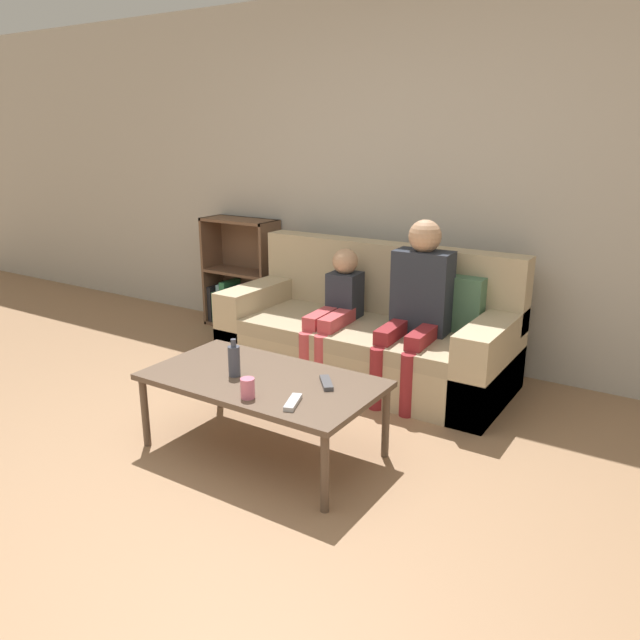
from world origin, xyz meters
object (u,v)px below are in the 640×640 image
tv_remote_1 (293,402)px  bookshelf (243,288)px  coffee_table (262,384)px  tv_remote_0 (326,383)px  bottle (234,360)px  couch (369,335)px  person_child (336,307)px  person_adult (418,297)px  cup_near (248,388)px

tv_remote_1 → bookshelf: bearing=114.8°
coffee_table → tv_remote_0: bearing=16.5°
tv_remote_1 → bottle: size_ratio=0.88×
couch → bookshelf: 1.52m
coffee_table → tv_remote_0: tv_remote_0 is taller
couch → bottle: couch is taller
tv_remote_0 → person_child: bearing=78.7°
coffee_table → person_child: bearing=101.8°
coffee_table → tv_remote_1: tv_remote_1 is taller
person_adult → cup_near: 1.44m
coffee_table → bottle: 0.19m
person_adult → cup_near: size_ratio=11.27×
couch → coffee_table: bearing=-87.7°
couch → person_adult: person_adult is taller
cup_near → tv_remote_0: bearing=55.2°
couch → tv_remote_0: 1.23m
person_child → bottle: bearing=-89.2°
bookshelf → person_child: bearing=-23.8°
tv_remote_1 → couch: bearing=84.8°
person_adult → coffee_table: bearing=-109.1°
person_adult → tv_remote_0: 1.10m
coffee_table → person_child: 1.15m
couch → coffee_table: size_ratio=1.62×
coffee_table → cup_near: cup_near is taller
tv_remote_1 → bottle: 0.49m
bookshelf → tv_remote_1: 2.62m
tv_remote_1 → coffee_table: bearing=130.7°
person_adult → cup_near: person_adult is taller
bookshelf → tv_remote_0: bookshelf is taller
bookshelf → tv_remote_1: bearing=-45.5°
cup_near → tv_remote_1: size_ratio=0.56×
cup_near → tv_remote_0: (0.23, 0.34, -0.04)m
coffee_table → cup_near: size_ratio=12.34×
bookshelf → person_adult: size_ratio=0.84×
cup_near → tv_remote_1: (0.23, 0.05, -0.04)m
bookshelf → tv_remote_0: (1.84, -1.58, 0.09)m
tv_remote_0 → bottle: bearing=157.7°
couch → person_adult: 0.53m
couch → tv_remote_1: 1.50m
couch → coffee_table: couch is taller
person_adult → bookshelf: bearing=161.8°
person_child → cup_near: (0.33, -1.36, -0.03)m
tv_remote_1 → bottle: (-0.46, 0.13, 0.07)m
person_child → bottle: size_ratio=4.37×
tv_remote_1 → bottle: bottle is taller
coffee_table → tv_remote_0: 0.35m
bottle → tv_remote_1: bearing=-15.6°
cup_near → tv_remote_1: bearing=13.3°
bookshelf → tv_remote_1: size_ratio=5.33×
person_child → bottle: 1.18m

